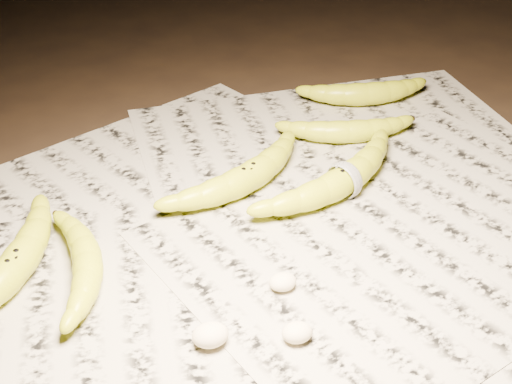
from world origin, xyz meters
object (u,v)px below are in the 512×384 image
object	(u,v)px
banana_taped	(344,178)
banana_upper_b	(366,92)
banana_left_b	(87,260)
banana_upper_a	(348,129)
banana_center	(247,175)
banana_left_a	(12,266)

from	to	relation	value
banana_taped	banana_upper_b	distance (m)	0.26
banana_left_b	banana_upper_a	bearing A→B (deg)	-61.76
banana_left_b	banana_taped	distance (m)	0.34
banana_taped	banana_center	bearing A→B (deg)	131.55
banana_left_a	banana_taped	world-z (taller)	same
banana_left_a	banana_upper_b	world-z (taller)	banana_left_a
banana_left_a	banana_upper_a	world-z (taller)	banana_left_a
banana_left_b	banana_upper_b	distance (m)	0.54
banana_taped	banana_upper_a	distance (m)	0.13
banana_center	banana_taped	distance (m)	0.12
banana_left_a	banana_center	xyz separation A→B (m)	(0.29, 0.09, -0.00)
banana_upper_b	banana_center	bearing A→B (deg)	-135.00
banana_upper_a	banana_left_b	bearing A→B (deg)	-142.03
banana_center	banana_taped	bearing A→B (deg)	-49.09
banana_upper_a	banana_upper_b	distance (m)	0.13
banana_center	banana_upper_b	size ratio (longest dim) A/B	1.19
banana_center	banana_left_a	bearing A→B (deg)	169.73
banana_left_a	banana_upper_a	size ratio (longest dim) A/B	1.31
banana_left_a	banana_center	size ratio (longest dim) A/B	1.06
banana_upper_a	banana_upper_b	bearing A→B (deg)	66.00
banana_left_b	banana_center	bearing A→B (deg)	-60.72
banana_center	banana_upper_a	size ratio (longest dim) A/B	1.24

